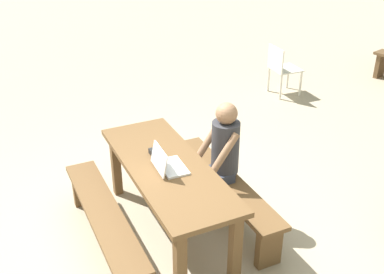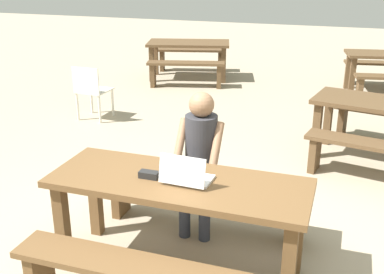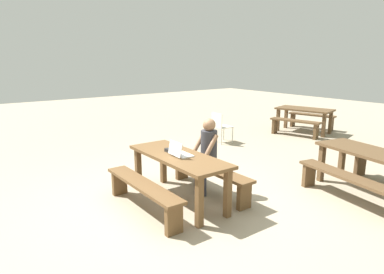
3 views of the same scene
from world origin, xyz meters
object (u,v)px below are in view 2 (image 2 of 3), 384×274
(plastic_chair, at_px, (91,90))
(picnic_table_distant, at_px, (189,48))
(laptop, at_px, (186,175))
(small_pouch, at_px, (149,175))
(person_seated, at_px, (200,154))
(picnic_table_front, at_px, (179,195))

(plastic_chair, xyz_separation_m, picnic_table_distant, (0.52, 2.93, 0.17))
(plastic_chair, bearing_deg, laptop, 132.45)
(laptop, bearing_deg, small_pouch, 5.68)
(person_seated, bearing_deg, small_pouch, -107.12)
(picnic_table_front, height_order, plastic_chair, plastic_chair)
(picnic_table_front, distance_m, laptop, 0.19)
(picnic_table_front, distance_m, picnic_table_distant, 6.31)
(laptop, distance_m, person_seated, 0.63)
(picnic_table_front, bearing_deg, plastic_chair, 129.26)
(plastic_chair, bearing_deg, person_seated, 137.73)
(picnic_table_front, bearing_deg, small_pouch, -170.77)
(laptop, height_order, picnic_table_distant, laptop)
(picnic_table_front, bearing_deg, person_seated, 92.42)
(picnic_table_front, xyz_separation_m, laptop, (0.07, -0.02, 0.18))
(picnic_table_front, height_order, laptop, laptop)
(person_seated, height_order, picnic_table_distant, person_seated)
(laptop, bearing_deg, picnic_table_front, -14.32)
(laptop, bearing_deg, plastic_chair, -47.56)
(small_pouch, relative_size, plastic_chair, 0.18)
(picnic_table_front, height_order, person_seated, person_seated)
(picnic_table_front, xyz_separation_m, person_seated, (-0.03, 0.59, 0.09))
(plastic_chair, bearing_deg, picnic_table_distant, -97.49)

